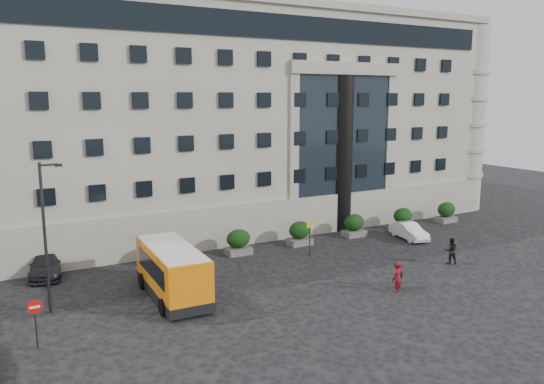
{
  "coord_description": "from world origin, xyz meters",
  "views": [
    {
      "loc": [
        -14.43,
        -25.75,
        11.25
      ],
      "look_at": [
        2.21,
        4.61,
        5.0
      ],
      "focal_mm": 35.0,
      "sensor_mm": 36.0,
      "label": 1
    }
  ],
  "objects": [
    {
      "name": "ground",
      "position": [
        0.0,
        0.0,
        0.0
      ],
      "size": [
        120.0,
        120.0,
        0.0
      ],
      "primitive_type": "plane",
      "color": "black",
      "rests_on": "ground"
    },
    {
      "name": "civic_building",
      "position": [
        6.0,
        22.0,
        9.0
      ],
      "size": [
        44.0,
        24.0,
        18.0
      ],
      "primitive_type": "cube",
      "color": "gray",
      "rests_on": "ground"
    },
    {
      "name": "entrance_column",
      "position": [
        12.0,
        10.3,
        6.5
      ],
      "size": [
        1.8,
        1.8,
        13.0
      ],
      "primitive_type": "cylinder",
      "color": "black",
      "rests_on": "ground"
    },
    {
      "name": "hedge_a",
      "position": [
        -4.0,
        7.8,
        0.93
      ],
      "size": [
        1.8,
        1.26,
        1.84
      ],
      "color": "#555553",
      "rests_on": "ground"
    },
    {
      "name": "hedge_b",
      "position": [
        1.2,
        7.8,
        0.93
      ],
      "size": [
        1.8,
        1.26,
        1.84
      ],
      "color": "#555553",
      "rests_on": "ground"
    },
    {
      "name": "hedge_c",
      "position": [
        6.4,
        7.8,
        0.93
      ],
      "size": [
        1.8,
        1.26,
        1.84
      ],
      "color": "#555553",
      "rests_on": "ground"
    },
    {
      "name": "hedge_d",
      "position": [
        11.6,
        7.8,
        0.93
      ],
      "size": [
        1.8,
        1.26,
        1.84
      ],
      "color": "#555553",
      "rests_on": "ground"
    },
    {
      "name": "hedge_e",
      "position": [
        16.8,
        7.8,
        0.93
      ],
      "size": [
        1.8,
        1.26,
        1.84
      ],
      "color": "#555553",
      "rests_on": "ground"
    },
    {
      "name": "hedge_f",
      "position": [
        22.0,
        7.8,
        0.93
      ],
      "size": [
        1.8,
        1.26,
        1.84
      ],
      "color": "#555553",
      "rests_on": "ground"
    },
    {
      "name": "street_lamp",
      "position": [
        -11.94,
        3.0,
        4.37
      ],
      "size": [
        1.16,
        0.18,
        8.0
      ],
      "color": "#262628",
      "rests_on": "ground"
    },
    {
      "name": "bus_stop_sign",
      "position": [
        5.5,
        5.0,
        1.73
      ],
      "size": [
        0.5,
        0.08,
        2.52
      ],
      "color": "#262628",
      "rests_on": "ground"
    },
    {
      "name": "no_entry_sign",
      "position": [
        -13.0,
        -1.04,
        1.65
      ],
      "size": [
        0.64,
        0.16,
        2.32
      ],
      "color": "#262628",
      "rests_on": "ground"
    },
    {
      "name": "minibus",
      "position": [
        -5.62,
        2.04,
        1.63
      ],
      "size": [
        2.85,
        7.13,
        2.95
      ],
      "rotation": [
        0.0,
        0.0,
        -0.03
      ],
      "color": "orange",
      "rests_on": "ground"
    },
    {
      "name": "red_truck",
      "position": [
        -11.98,
        14.64,
        1.6
      ],
      "size": [
        2.91,
        5.89,
        3.13
      ],
      "rotation": [
        0.0,
        0.0,
        -0.04
      ],
      "color": "maroon",
      "rests_on": "ground"
    },
    {
      "name": "parked_car_c",
      "position": [
        -11.53,
        9.59,
        0.68
      ],
      "size": [
        2.52,
        4.88,
        1.35
      ],
      "primitive_type": "imported",
      "rotation": [
        0.0,
        0.0,
        -0.14
      ],
      "color": "black",
      "rests_on": "ground"
    },
    {
      "name": "white_taxi",
      "position": [
        14.98,
        5.08,
        0.65
      ],
      "size": [
        2.01,
        4.12,
        1.3
      ],
      "primitive_type": "imported",
      "rotation": [
        0.0,
        0.0,
        -0.17
      ],
      "color": "white",
      "rests_on": "ground"
    },
    {
      "name": "pedestrian_a",
      "position": [
        6.14,
        -3.45,
        0.9
      ],
      "size": [
        0.78,
        0.67,
        1.8
      ],
      "primitive_type": "imported",
      "rotation": [
        0.0,
        0.0,
        3.58
      ],
      "color": "maroon",
      "rests_on": "ground"
    },
    {
      "name": "pedestrian_b",
      "position": [
        12.96,
        -1.13,
        0.92
      ],
      "size": [
        1.12,
        1.04,
        1.84
      ],
      "primitive_type": "imported",
      "rotation": [
        0.0,
        0.0,
        2.63
      ],
      "color": "black",
      "rests_on": "ground"
    },
    {
      "name": "pedestrian_c",
      "position": [
        6.57,
        -2.99,
        0.79
      ],
      "size": [
        1.14,
        0.83,
        1.57
      ],
      "primitive_type": "imported",
      "rotation": [
        0.0,
        0.0,
        3.41
      ],
      "color": "black",
      "rests_on": "ground"
    }
  ]
}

